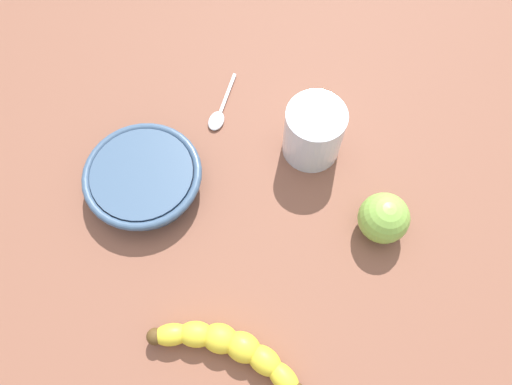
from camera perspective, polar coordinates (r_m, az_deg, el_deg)
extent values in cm
cube|color=brown|center=(70.03, -1.84, -3.76)|extent=(120.00, 120.00, 3.00)
ellipsoid|color=yellow|center=(62.25, 3.30, -21.10)|extent=(5.01, 5.35, 2.79)
ellipsoid|color=yellow|center=(62.32, 1.00, -19.29)|extent=(5.59, 5.49, 3.25)
ellipsoid|color=yellow|center=(62.50, -1.55, -17.86)|extent=(5.86, 5.57, 3.70)
ellipsoid|color=yellow|center=(62.77, -4.28, -16.87)|extent=(5.63, 5.12, 3.70)
ellipsoid|color=yellow|center=(63.13, -7.11, -16.33)|extent=(5.12, 4.04, 3.25)
ellipsoid|color=yellow|center=(63.56, -9.97, -16.26)|extent=(4.61, 2.81, 2.79)
sphere|color=#513819|center=(63.90, -11.88, -16.36)|extent=(2.16, 2.16, 2.16)
cylinder|color=silver|center=(70.38, 6.83, 7.09)|extent=(8.64, 8.64, 8.99)
cylinder|color=#A3C88B|center=(70.81, 6.78, 6.87)|extent=(8.14, 8.14, 7.46)
cylinder|color=#3D5675|center=(70.93, -13.11, 1.59)|extent=(14.49, 14.49, 3.92)
torus|color=#3D5675|center=(69.74, -13.34, 2.08)|extent=(16.95, 16.95, 1.20)
sphere|color=#84B747|center=(67.21, 14.89, -2.95)|extent=(6.99, 6.99, 6.99)
ellipsoid|color=silver|center=(76.09, -4.74, 8.46)|extent=(3.59, 4.24, 0.80)
cube|color=silver|center=(78.80, -3.56, 11.49)|extent=(3.69, 8.05, 0.25)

